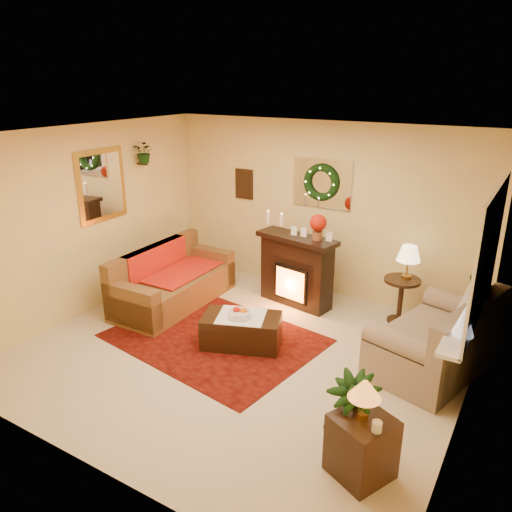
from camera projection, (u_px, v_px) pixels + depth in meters
The scene contains 31 objects.
floor at pixel (241, 353), 6.09m from camera, with size 5.00×5.00×0.00m, color beige.
ceiling at pixel (239, 135), 5.21m from camera, with size 5.00×5.00×0.00m, color white.
wall_back at pixel (321, 210), 7.46m from camera, with size 5.00×5.00×0.00m, color #EFD88C.
wall_front at pixel (82, 336), 3.83m from camera, with size 5.00×5.00×0.00m, color #EFD88C.
wall_left at pixel (87, 221), 6.86m from camera, with size 4.50×4.50×0.00m, color #EFD88C.
wall_right at pixel (476, 301), 4.44m from camera, with size 4.50×4.50×0.00m, color #EFD88C.
area_rug at pixel (215, 338), 6.42m from camera, with size 2.51×1.89×0.01m, color #5D150F.
sofa at pixel (174, 277), 7.27m from camera, with size 0.86×1.97×0.85m, color #502818.
red_throw at pixel (178, 271), 7.42m from camera, with size 0.77×1.25×0.02m, color #C13006.
fireplace at pixel (296, 268), 7.24m from camera, with size 1.07×0.34×0.98m, color black.
poinsettia at pixel (318, 223), 6.79m from camera, with size 0.23×0.23×0.23m, color #AD1707.
mantel_candle_a at pixel (268, 217), 7.21m from camera, with size 0.06×0.06×0.18m, color #FFF8CD.
mantel_candle_b at pixel (282, 220), 7.09m from camera, with size 0.06×0.06×0.17m, color white.
mantel_mirror at pixel (322, 183), 7.31m from camera, with size 0.92×0.02×0.72m, color white.
wreath at pixel (321, 183), 7.27m from camera, with size 0.55×0.55×0.11m, color #194719.
wall_art at pixel (244, 184), 8.01m from camera, with size 0.32×0.03×0.48m, color #381E11.
gold_mirror at pixel (102, 185), 6.94m from camera, with size 0.03×0.84×1.00m, color gold.
hanging_plant at pixel (145, 163), 7.40m from camera, with size 0.33×0.28×0.36m, color #194719.
loveseat at pixel (435, 335), 5.65m from camera, with size 0.92×1.59×0.92m, color tan.
window_frame at pixel (487, 256), 4.80m from camera, with size 0.03×1.86×1.36m, color white.
window_glass at pixel (486, 256), 4.81m from camera, with size 0.02×1.70×1.22m, color black.
window_sill at pixel (466, 317), 5.08m from camera, with size 0.22×1.86×0.04m, color white.
mini_tree at pixel (464, 320), 4.64m from camera, with size 0.20×0.20×0.31m, color white.
sill_plant at pixel (481, 276), 5.54m from camera, with size 0.29×0.23×0.53m, color #153911.
side_table_round at pixel (400, 300), 6.76m from camera, with size 0.49×0.49×0.63m, color black.
lamp_cream at pixel (408, 261), 6.58m from camera, with size 0.31×0.31×0.48m, color beige.
end_table_square at pixel (361, 447), 4.16m from camera, with size 0.45×0.45×0.55m, color black.
lamp_tiffany at pixel (364, 398), 4.00m from camera, with size 0.27×0.27×0.40m, color orange.
coffee_table at pixel (242, 330), 6.19m from camera, with size 0.95×0.53×0.40m, color black.
fruit_bowl at pixel (239, 314), 6.08m from camera, with size 0.28×0.28×0.06m, color white.
floor_palm at pixel (351, 416), 4.26m from camera, with size 1.40×1.40×2.51m, color #204F20.
Camera 1 is at (2.89, -4.47, 3.18)m, focal length 35.00 mm.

